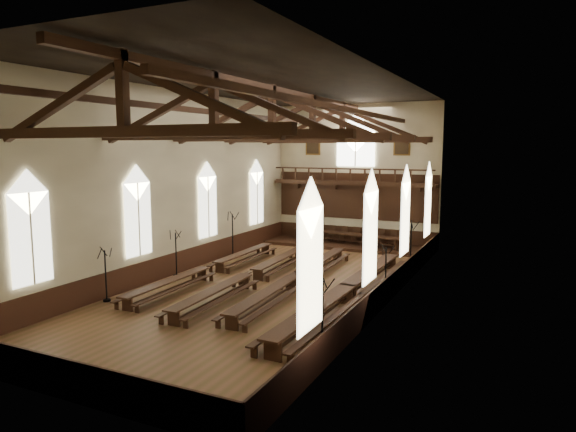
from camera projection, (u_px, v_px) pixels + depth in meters
name	position (u px, v px, depth m)	size (l,w,h in m)	color
ground	(273.00, 286.00, 25.85)	(26.00, 26.00, 0.00)	brown
room_walls	(272.00, 157.00, 25.00)	(26.00, 26.00, 26.00)	beige
wainscot_band	(273.00, 274.00, 25.78)	(12.00, 26.00, 1.20)	#371A10
side_windows	(272.00, 212.00, 25.36)	(11.85, 19.80, 4.50)	white
end_window	(356.00, 143.00, 36.43)	(2.80, 0.12, 3.80)	white
minstrels_gallery	(354.00, 190.00, 36.65)	(11.80, 1.24, 3.70)	#371D11
portraits	(356.00, 145.00, 36.44)	(7.75, 0.09, 1.45)	brown
roof_trusses	(272.00, 120.00, 24.77)	(11.70, 25.70, 2.80)	#371D11
refectory_row_a	(211.00, 268.00, 27.67)	(1.51, 13.69, 0.67)	#371D11
refectory_row_b	(251.00, 275.00, 26.00)	(1.71, 13.92, 0.69)	#371D11
refectory_row_c	(297.00, 277.00, 25.56)	(1.73, 14.01, 0.70)	#371D11
refectory_row_d	(348.00, 290.00, 22.99)	(1.75, 15.03, 0.82)	#371D11
dais	(346.00, 245.00, 36.08)	(11.40, 3.15, 0.21)	#371A10
high_table	(346.00, 235.00, 35.98)	(8.27, 2.04, 0.77)	#371D11
high_chairs	(349.00, 234.00, 36.71)	(6.82, 0.52, 1.10)	#371D11
candelabrum_left_near	(106.00, 285.00, 23.12)	(0.76, 0.70, 2.49)	black
candelabrum_left_mid	(176.00, 262.00, 27.62)	(0.75, 0.75, 2.54)	black
candelabrum_left_far	(233.00, 243.00, 32.74)	(0.79, 0.89, 2.90)	black
candelabrum_right_near	(322.00, 332.00, 16.98)	(0.82, 0.79, 2.74)	black
candelabrum_right_mid	(385.00, 280.00, 24.11)	(0.70, 0.74, 2.43)	black
candelabrum_right_far	(410.00, 256.00, 28.88)	(0.87, 0.82, 2.88)	black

